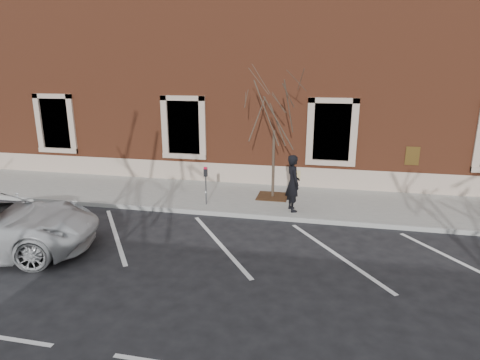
# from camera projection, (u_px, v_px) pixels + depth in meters

# --- Properties ---
(ground) EXTENTS (120.00, 120.00, 0.00)m
(ground) POSITION_uv_depth(u_px,v_px,m) (236.00, 216.00, 13.36)
(ground) COLOR #28282B
(ground) RESTS_ON ground
(sidewalk_near) EXTENTS (40.00, 3.50, 0.15)m
(sidewalk_near) POSITION_uv_depth(u_px,v_px,m) (246.00, 198.00, 14.99)
(sidewalk_near) COLOR #ACABA1
(sidewalk_near) RESTS_ON ground
(curb_near) EXTENTS (40.00, 0.12, 0.15)m
(curb_near) POSITION_uv_depth(u_px,v_px,m) (236.00, 215.00, 13.29)
(curb_near) COLOR #9E9E99
(curb_near) RESTS_ON ground
(parking_stripes) EXTENTS (28.00, 4.40, 0.01)m
(parking_stripes) POSITION_uv_depth(u_px,v_px,m) (219.00, 244.00, 11.29)
(parking_stripes) COLOR silver
(parking_stripes) RESTS_ON ground
(building_civic) EXTENTS (40.00, 8.62, 8.00)m
(building_civic) POSITION_uv_depth(u_px,v_px,m) (270.00, 85.00, 19.58)
(building_civic) COLOR brown
(building_civic) RESTS_ON ground
(man) EXTENTS (0.70, 0.82, 1.91)m
(man) POSITION_uv_depth(u_px,v_px,m) (293.00, 183.00, 13.25)
(man) COLOR black
(man) RESTS_ON sidewalk_near
(parking_meter) EXTENTS (0.12, 0.09, 1.34)m
(parking_meter) POSITION_uv_depth(u_px,v_px,m) (206.00, 179.00, 13.86)
(parking_meter) COLOR #595B60
(parking_meter) RESTS_ON sidewalk_near
(tree_grate) EXTENTS (1.12, 1.12, 0.03)m
(tree_grate) POSITION_uv_depth(u_px,v_px,m) (273.00, 196.00, 14.93)
(tree_grate) COLOR #452F16
(tree_grate) RESTS_ON sidewalk_near
(sapling) EXTENTS (2.70, 2.70, 4.51)m
(sapling) POSITION_uv_depth(u_px,v_px,m) (275.00, 111.00, 14.09)
(sapling) COLOR #483D2C
(sapling) RESTS_ON sidewalk_near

